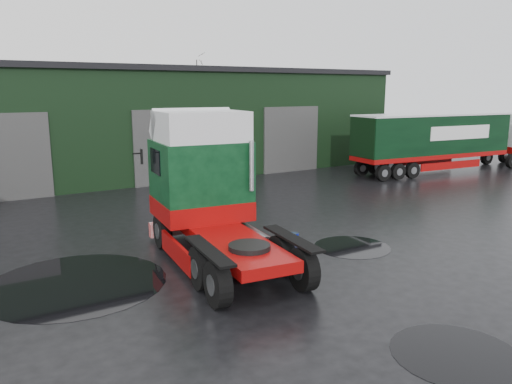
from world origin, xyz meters
TOP-DOWN VIEW (x-y plane):
  - ground at (0.00, 0.00)m, footprint 100.00×100.00m
  - warehouse at (2.00, 20.00)m, footprint 32.40×12.40m
  - hero_tractor at (-1.64, 1.05)m, footprint 3.83×7.45m
  - lorry_right at (17.00, 9.00)m, footprint 14.02×3.74m
  - wash_bucket at (1.46, 1.90)m, footprint 0.35×0.35m
  - tree_back_b at (10.00, 30.00)m, footprint 4.40×4.40m
  - puddle_0 at (-0.16, -5.66)m, footprint 2.52×2.52m
  - puddle_1 at (2.74, 0.45)m, footprint 2.47×2.47m
  - puddle_2 at (-5.62, 1.97)m, footprint 4.73×4.73m

SIDE VIEW (x-z plane):
  - ground at x=0.00m, z-range 0.00..0.00m
  - puddle_0 at x=-0.16m, z-range 0.00..0.01m
  - puddle_1 at x=2.74m, z-range 0.00..0.01m
  - puddle_2 at x=-5.62m, z-range 0.00..0.01m
  - wash_bucket at x=1.46m, z-range 0.00..0.30m
  - lorry_right at x=17.00m, z-range 0.00..3.64m
  - hero_tractor at x=-1.64m, z-range 0.00..4.44m
  - warehouse at x=2.00m, z-range 0.01..6.31m
  - tree_back_b at x=10.00m, z-range 0.00..7.50m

